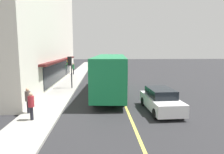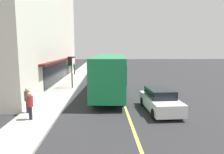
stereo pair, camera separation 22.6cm
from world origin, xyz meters
TOP-DOWN VIEW (x-y plane):
  - ground at (0.00, 0.00)m, footprint 120.00×120.00m
  - sidewalk at (0.00, 5.50)m, footprint 80.00×2.44m
  - lane_centre_stripe at (0.00, 0.00)m, footprint 36.00×0.16m
  - storefront_building at (3.89, 11.75)m, footprint 24.16×10.68m
  - bus at (-2.65, 0.91)m, footprint 11.28×3.32m
  - traffic_light at (-0.20, 4.90)m, footprint 0.30×0.52m
  - car_white at (-7.89, -2.20)m, footprint 4.38×2.01m
  - pedestrian_near_storefront at (11.00, 6.10)m, footprint 0.34×0.34m
  - pedestrian_at_corner at (-8.31, 6.28)m, footprint 0.34×0.34m
  - pedestrian_waiting at (-9.58, 5.66)m, footprint 0.34×0.34m

SIDE VIEW (x-z plane):
  - ground at x=0.00m, z-range 0.00..0.00m
  - lane_centre_stripe at x=0.00m, z-range 0.00..0.01m
  - sidewalk at x=0.00m, z-range 0.00..0.15m
  - car_white at x=-7.89m, z-range -0.02..1.50m
  - pedestrian_waiting at x=-9.58m, z-range 0.30..1.89m
  - pedestrian_at_corner at x=-8.31m, z-range 0.30..1.91m
  - pedestrian_near_storefront at x=11.00m, z-range 0.33..2.10m
  - bus at x=-2.65m, z-range 0.24..3.74m
  - traffic_light at x=-0.20m, z-range 0.93..4.13m
  - storefront_building at x=3.89m, z-range -0.01..15.50m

